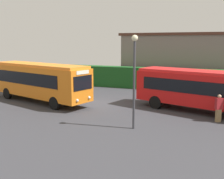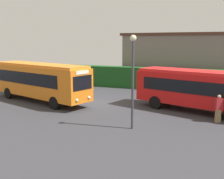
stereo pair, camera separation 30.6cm
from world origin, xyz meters
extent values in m
plane|color=#38383D|center=(0.00, 0.00, 0.00)|extent=(64.00, 64.00, 0.00)
cube|color=orange|center=(-4.49, -0.75, 1.81)|extent=(10.60, 5.22, 2.52)
cube|color=orange|center=(-4.49, -0.75, 3.17)|extent=(10.25, 4.96, 0.20)
cube|color=black|center=(-4.44, 0.47, 2.11)|extent=(7.76, 2.37, 1.01)
cube|color=black|center=(-5.12, -1.79, 2.11)|extent=(7.76, 2.37, 1.01)
cube|color=black|center=(0.49, -2.25, 2.11)|extent=(0.59, 1.84, 1.06)
cube|color=silver|center=(0.49, -2.25, 2.89)|extent=(0.41, 1.24, 0.28)
cylinder|color=black|center=(-1.10, -0.65, 0.50)|extent=(1.04, 0.56, 1.00)
cylinder|color=black|center=(-1.72, -2.69, 0.50)|extent=(1.04, 0.56, 1.00)
cylinder|color=black|center=(-7.26, 1.20, 0.50)|extent=(1.04, 0.56, 1.00)
cylinder|color=black|center=(-7.88, -0.84, 0.50)|extent=(1.04, 0.56, 1.00)
sphere|color=silver|center=(0.69, -1.64, 0.90)|extent=(0.22, 0.22, 0.22)
sphere|color=silver|center=(0.32, -2.86, 0.90)|extent=(0.22, 0.22, 0.22)
cube|color=red|center=(8.39, 0.63, 1.69)|extent=(9.30, 5.03, 2.29)
cube|color=red|center=(8.39, 0.63, 2.94)|extent=(8.98, 4.76, 0.20)
cube|color=black|center=(8.47, 1.93, 1.97)|extent=(6.69, 2.10, 0.92)
cube|color=black|center=(7.73, -0.49, 1.97)|extent=(6.69, 2.10, 0.92)
cylinder|color=black|center=(6.07, 2.55, 0.50)|extent=(1.04, 0.56, 1.00)
cylinder|color=black|center=(5.39, 0.35, 0.50)|extent=(1.04, 0.56, 1.00)
cube|color=black|center=(-0.91, -0.05, 0.41)|extent=(0.34, 0.34, 0.83)
cube|color=silver|center=(-0.91, -0.05, 1.19)|extent=(0.43, 0.46, 0.73)
sphere|color=beige|center=(-0.91, -0.05, 1.67)|extent=(0.23, 0.23, 0.23)
cube|color=olive|center=(9.88, -1.71, 0.42)|extent=(0.38, 0.36, 0.83)
cube|color=maroon|center=(9.88, -1.71, 1.20)|extent=(0.53, 0.47, 0.73)
sphere|color=tan|center=(9.88, -1.71, 1.68)|extent=(0.23, 0.23, 0.23)
cube|color=#1A511F|center=(0.00, 8.98, 1.17)|extent=(44.00, 1.43, 2.34)
cube|color=slate|center=(6.06, 13.45, 2.91)|extent=(13.79, 6.46, 5.82)
cube|color=#4C2D23|center=(6.06, 13.45, 5.97)|extent=(14.35, 6.72, 0.30)
cone|color=orange|center=(-12.80, 6.84, 0.30)|extent=(0.36, 0.36, 0.60)
cylinder|color=#38383D|center=(5.17, -4.95, 2.55)|extent=(0.14, 0.14, 5.10)
sphere|color=beige|center=(5.17, -4.95, 5.28)|extent=(0.36, 0.36, 0.36)
camera|label=1|loc=(9.38, -19.61, 5.03)|focal=42.78mm
camera|label=2|loc=(9.67, -19.50, 5.03)|focal=42.78mm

